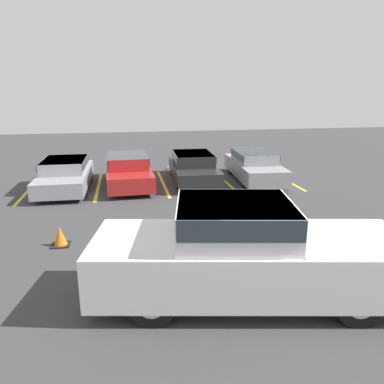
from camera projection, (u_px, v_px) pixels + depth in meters
ground_plane at (287, 289)px, 7.64m from camera, size 60.00×60.00×0.00m
stall_stripe_a at (30, 189)px, 15.24m from camera, size 0.12×4.73×0.01m
stall_stripe_b at (98, 186)px, 15.72m from camera, size 0.12×4.73×0.01m
stall_stripe_c at (163, 183)px, 16.20m from camera, size 0.12×4.73×0.01m
stall_stripe_d at (224, 181)px, 16.68m from camera, size 0.12×4.73×0.01m
stall_stripe_e at (282, 178)px, 17.16m from camera, size 0.12×4.73×0.01m
pickup_truck at (250, 252)px, 7.08m from camera, size 6.19×3.12×1.94m
parked_sedan_a at (65, 173)px, 15.18m from camera, size 1.88×4.63×1.21m
parked_sedan_b at (128, 169)px, 15.74m from camera, size 1.94×4.61×1.29m
parked_sedan_c at (193, 166)px, 16.41m from camera, size 1.99×4.55×1.25m
parked_sedan_d at (254, 165)px, 16.68m from camera, size 2.03×4.77×1.27m
traffic_cone at (60, 237)px, 9.70m from camera, size 0.46×0.46×0.51m
wheel_stop_curb at (187, 167)px, 19.15m from camera, size 1.98×0.20×0.14m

